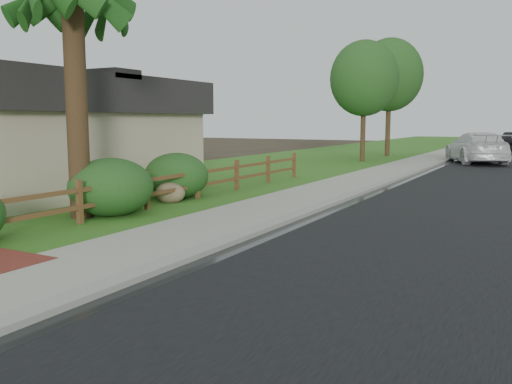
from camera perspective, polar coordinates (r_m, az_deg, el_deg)
The scene contains 14 objects.
ground at distance 8.91m, azimuth -15.01°, elevation -8.72°, with size 120.00×120.00×0.00m, color #32281B.
curb at distance 41.61m, azimuth 20.85°, elevation 3.74°, with size 0.40×90.00×0.12m, color #9C9B8E.
wet_gutter at distance 41.56m, azimuth 21.33°, elevation 3.66°, with size 0.50×90.00×0.00m, color black.
sidewalk at distance 41.80m, azimuth 19.09°, elevation 3.82°, with size 2.20×90.00×0.10m, color #ADAA97.
grass_strip at distance 42.15m, azimuth 16.53°, elevation 3.92°, with size 1.60×90.00×0.06m, color #2B5E1A.
lawn_near at distance 43.53m, azimuth 9.81°, elevation 4.21°, with size 9.00×90.00×0.04m, color #2B5E1A.
ranch_fence at distance 15.88m, azimuth -8.65°, elevation 0.81°, with size 0.12×16.92×1.10m.
house at distance 21.46m, azimuth -23.77°, elevation 5.89°, with size 10.60×9.60×4.05m.
white_suv at distance 33.87m, azimuth 22.20°, elevation 4.35°, with size 2.48×6.10×1.77m, color white.
boulder at distance 16.28m, azimuth -9.00°, elevation -0.11°, with size 0.95×0.71×0.63m, color brown.
shrub_b at distance 14.36m, azimuth -15.02°, elevation 0.49°, with size 2.16×2.16×1.51m, color #194819.
shrub_c at distance 17.19m, azimuth -8.38°, elevation 1.69°, with size 2.02×2.02×1.46m, color #194819.
tree_near_left at distance 33.02m, azimuth 11.33°, elevation 11.64°, with size 4.02×4.02×7.13m.
tree_mid_left at distance 38.42m, azimuth 13.88°, elevation 11.86°, with size 4.46×4.46×7.97m.
Camera 1 is at (5.94, -6.17, 2.45)m, focal length 38.00 mm.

